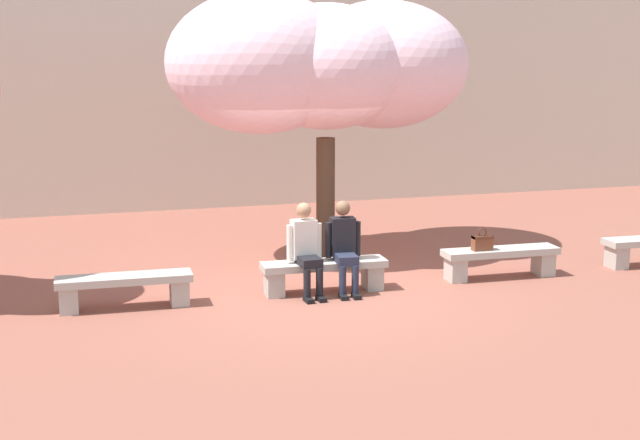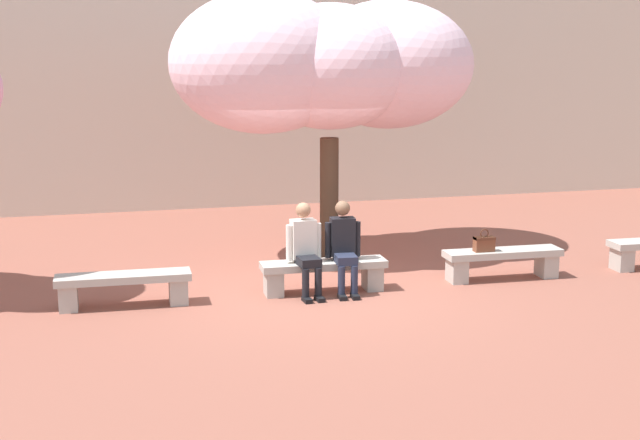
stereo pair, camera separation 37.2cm
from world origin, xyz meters
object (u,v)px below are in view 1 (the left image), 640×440
Objects in this scene: stone_bench_near_west at (125,286)px; handbag at (482,242)px; person_seated_left at (306,246)px; stone_bench_near_east at (500,258)px; cherry_tree_main at (322,65)px; stone_bench_center at (324,271)px; person_seated_right at (344,243)px.

stone_bench_near_west is 5.19m from handbag.
stone_bench_near_west is at bearing 178.76° from person_seated_left.
stone_bench_near_east is at bearing 1.01° from person_seated_left.
stone_bench_near_west is at bearing 180.00° from stone_bench_near_east.
stone_bench_near_east is 0.43m from handbag.
cherry_tree_main is (0.90, 2.21, 2.42)m from person_seated_left.
person_seated_right reaches higher than stone_bench_center.
stone_bench_center is 5.27× the size of handbag.
person_seated_right is 2.16m from handbag.
stone_bench_near_east is 5.27× the size of handbag.
stone_bench_center is 3.60m from cherry_tree_main.
person_seated_left and person_seated_right have the same top height.
stone_bench_near_east is at bearing 1.23° from person_seated_right.
person_seated_left reaches higher than stone_bench_near_west.
person_seated_left is (-3.03, -0.05, 0.40)m from stone_bench_near_east.
stone_bench_near_east is at bearing -45.30° from cherry_tree_main.
person_seated_left is 2.71m from handbag.
handbag is at bearing -0.65° from stone_bench_center.
cherry_tree_main reaches higher than stone_bench_near_west.
handbag is at bearing -175.14° from stone_bench_near_east.
stone_bench_center is at bearing 0.00° from stone_bench_near_west.
person_seated_left is 1.00× the size of person_seated_right.
handbag is (5.18, -0.03, 0.28)m from stone_bench_near_west.
person_seated_left is at bearing -179.45° from handbag.
stone_bench_center is at bearing 180.00° from stone_bench_near_east.
person_seated_right is 0.26× the size of cherry_tree_main.
person_seated_right is at bearing -179.31° from handbag.
stone_bench_center is at bearing 10.84° from person_seated_left.
handbag is 3.81m from cherry_tree_main.
person_seated_left is at bearing -179.98° from person_seated_right.
cherry_tree_main is at bearing 73.98° from stone_bench_center.
stone_bench_near_west is 2.51m from person_seated_left.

